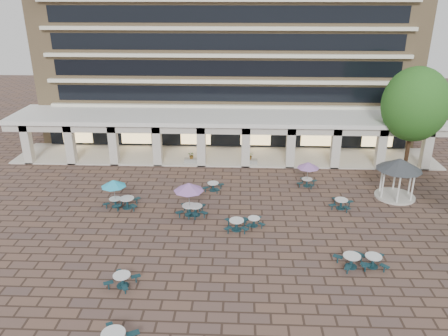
{
  "coord_description": "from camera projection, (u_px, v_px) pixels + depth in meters",
  "views": [
    {
      "loc": [
        1.65,
        -26.71,
        15.63
      ],
      "look_at": [
        0.43,
        3.0,
        3.58
      ],
      "focal_mm": 35.0,
      "sensor_mm": 36.0,
      "label": 1
    }
  ],
  "objects": [
    {
      "name": "apartment_building",
      "position": [
        228.0,
        20.0,
        49.52
      ],
      "size": [
        40.0,
        15.5,
        25.2
      ],
      "color": "tan",
      "rests_on": "ground"
    },
    {
      "name": "gazebo",
      "position": [
        399.0,
        169.0,
        34.81
      ],
      "size": [
        3.58,
        3.58,
        3.34
      ],
      "rotation": [
        0.0,
        0.0,
        0.33
      ],
      "color": "beige",
      "rests_on": "ground"
    },
    {
      "name": "picnic_table_8",
      "position": [
        127.0,
        202.0,
        33.79
      ],
      "size": [
        1.93,
        1.93,
        0.84
      ],
      "rotation": [
        0.0,
        0.0,
        0.04
      ],
      "color": "#153841",
      "rests_on": "ground"
    },
    {
      "name": "picnic_table_7",
      "position": [
        341.0,
        203.0,
        33.71
      ],
      "size": [
        2.07,
        2.07,
        0.76
      ],
      "rotation": [
        0.0,
        0.0,
        -0.38
      ],
      "color": "#153841",
      "rests_on": "ground"
    },
    {
      "name": "picnic_table_4",
      "position": [
        114.0,
        184.0,
        33.46
      ],
      "size": [
        1.94,
        1.94,
        2.24
      ],
      "rotation": [
        0.0,
        0.0,
        -0.23
      ],
      "color": "#153841",
      "rests_on": "ground"
    },
    {
      "name": "planter_right",
      "position": [
        250.0,
        159.0,
        42.31
      ],
      "size": [
        1.5,
        0.66,
        1.32
      ],
      "color": "gray",
      "rests_on": "ground"
    },
    {
      "name": "ground",
      "position": [
        216.0,
        231.0,
        30.67
      ],
      "size": [
        120.0,
        120.0,
        0.0
      ],
      "primitive_type": "plane",
      "color": "brown",
      "rests_on": "ground"
    },
    {
      "name": "picnic_table_10",
      "position": [
        254.0,
        221.0,
        31.2
      ],
      "size": [
        1.65,
        1.65,
        0.65
      ],
      "rotation": [
        0.0,
        0.0,
        0.21
      ],
      "color": "#153841",
      "rests_on": "ground"
    },
    {
      "name": "picnic_table_9",
      "position": [
        237.0,
        224.0,
        30.65
      ],
      "size": [
        1.76,
        1.76,
        0.78
      ],
      "rotation": [
        0.0,
        0.0,
        -0.01
      ],
      "color": "#153841",
      "rests_on": "ground"
    },
    {
      "name": "picnic_table_12",
      "position": [
        213.0,
        186.0,
        36.76
      ],
      "size": [
        1.85,
        1.85,
        0.71
      ],
      "rotation": [
        0.0,
        0.0,
        -0.27
      ],
      "color": "#153841",
      "rests_on": "ground"
    },
    {
      "name": "tree_east_c",
      "position": [
        415.0,
        104.0,
        38.68
      ],
      "size": [
        5.82,
        5.82,
        9.69
      ],
      "color": "#3B2517",
      "rests_on": "ground"
    },
    {
      "name": "planter_left",
      "position": [
        192.0,
        159.0,
        42.55
      ],
      "size": [
        1.5,
        0.76,
        1.22
      ],
      "color": "gray",
      "rests_on": "ground"
    },
    {
      "name": "picnic_table_11",
      "position": [
        308.0,
        166.0,
        37.06
      ],
      "size": [
        1.91,
        1.91,
        2.2
      ],
      "rotation": [
        0.0,
        0.0,
        -0.37
      ],
      "color": "#153841",
      "rests_on": "ground"
    },
    {
      "name": "picnic_table_2",
      "position": [
        352.0,
        260.0,
        26.51
      ],
      "size": [
        2.13,
        2.13,
        0.8
      ],
      "rotation": [
        0.0,
        0.0,
        0.31
      ],
      "color": "#153841",
      "rests_on": "ground"
    },
    {
      "name": "retail_arcade",
      "position": [
        225.0,
        129.0,
        43.24
      ],
      "size": [
        42.0,
        6.6,
        4.4
      ],
      "color": "white",
      "rests_on": "ground"
    },
    {
      "name": "picnic_table_5",
      "position": [
        195.0,
        209.0,
        32.69
      ],
      "size": [
        2.0,
        2.0,
        0.78
      ],
      "rotation": [
        0.0,
        0.0,
        0.22
      ],
      "color": "#153841",
      "rests_on": "ground"
    },
    {
      "name": "picnic_table_3",
      "position": [
        373.0,
        260.0,
        26.54
      ],
      "size": [
        1.74,
        1.74,
        0.76
      ],
      "rotation": [
        0.0,
        0.0,
        -0.03
      ],
      "color": "#153841",
      "rests_on": "ground"
    },
    {
      "name": "picnic_table_6",
      "position": [
        189.0,
        188.0,
        32.05
      ],
      "size": [
        2.26,
        2.26,
        2.61
      ],
      "rotation": [
        0.0,
        0.0,
        -0.19
      ],
      "color": "#153841",
      "rests_on": "ground"
    },
    {
      "name": "picnic_table_0",
      "position": [
        122.0,
        279.0,
        24.79
      ],
      "size": [
        2.02,
        2.02,
        0.75
      ],
      "rotation": [
        0.0,
        0.0,
        -0.34
      ],
      "color": "#153841",
      "rests_on": "ground"
    }
  ]
}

